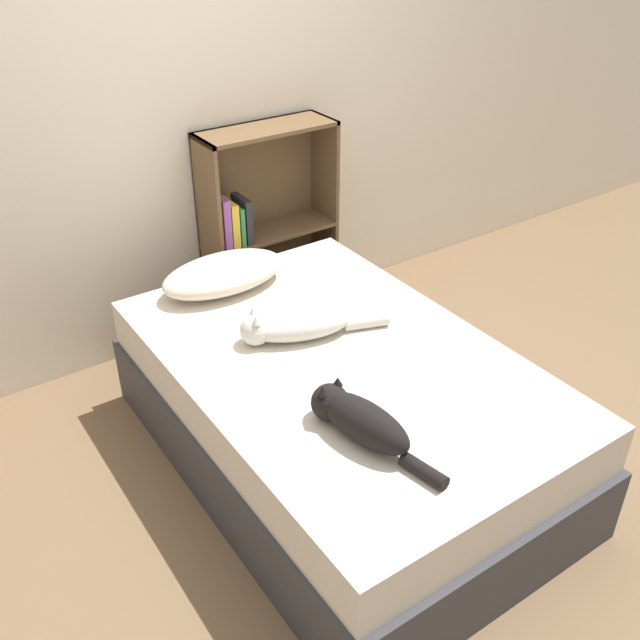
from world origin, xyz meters
name	(u,v)px	position (x,y,z in m)	size (l,w,h in m)	color
ground_plane	(338,458)	(0.00, 0.00, 0.00)	(8.00, 8.00, 0.00)	brown
wall_back	(181,101)	(0.00, 1.30, 1.25)	(8.00, 0.06, 2.50)	silver
bed	(339,411)	(0.00, 0.00, 0.26)	(1.23, 1.89, 0.53)	#333338
pillow	(224,274)	(-0.11, 0.75, 0.61)	(0.59, 0.32, 0.15)	beige
cat_light	(295,325)	(-0.07, 0.22, 0.59)	(0.61, 0.31, 0.15)	beige
cat_dark	(358,419)	(-0.22, -0.41, 0.61)	(0.21, 0.56, 0.16)	black
bookshelf	(262,227)	(0.33, 1.17, 0.57)	(0.71, 0.26, 1.11)	brown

